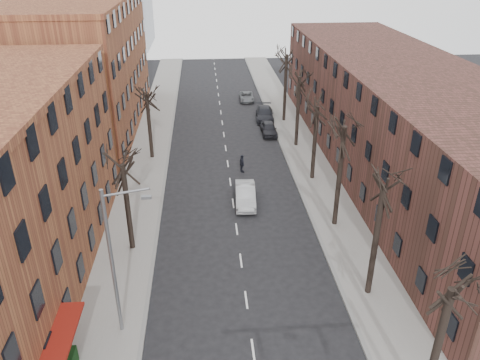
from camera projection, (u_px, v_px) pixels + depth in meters
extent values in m
cube|color=gray|center=(149.00, 154.00, 48.49)|extent=(4.00, 90.00, 0.15)
cube|color=gray|center=(301.00, 149.00, 49.63)|extent=(4.00, 90.00, 0.15)
cube|color=brown|center=(80.00, 68.00, 52.81)|extent=(12.00, 28.00, 14.00)
cube|color=#522C26|center=(400.00, 118.00, 43.53)|extent=(12.00, 50.00, 10.00)
cylinder|color=slate|center=(113.00, 266.00, 24.30)|extent=(0.20, 0.20, 9.00)
cylinder|color=slate|center=(125.00, 193.00, 22.44)|extent=(2.39, 0.12, 0.46)
cube|color=slate|center=(146.00, 197.00, 22.65)|extent=(0.50, 0.22, 0.14)
imported|color=#A4A7AB|center=(245.00, 195.00, 39.01)|extent=(1.87, 4.74, 1.54)
imported|color=black|center=(269.00, 129.00, 53.29)|extent=(1.66, 4.11, 1.40)
imported|color=black|center=(265.00, 114.00, 57.77)|extent=(2.53, 5.34, 1.50)
imported|color=slate|center=(247.00, 97.00, 64.90)|extent=(1.97, 4.15, 1.14)
imported|color=black|center=(242.00, 164.00, 44.31)|extent=(0.66, 1.10, 1.76)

